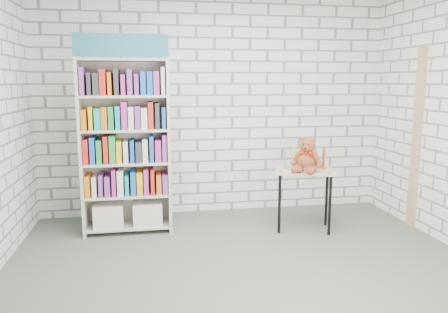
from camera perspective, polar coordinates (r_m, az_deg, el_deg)
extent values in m
plane|color=#4A5446|center=(4.12, 3.23, -14.91)|extent=(4.50, 4.50, 0.00)
cube|color=silver|center=(5.72, -1.21, 6.56)|extent=(4.50, 0.02, 2.80)
cube|color=silver|center=(1.88, 17.58, -0.41)|extent=(4.50, 0.02, 2.80)
cube|color=beige|center=(5.10, -18.04, 1.03)|extent=(0.03, 0.38, 1.97)
cube|color=beige|center=(5.05, -7.26, 1.36)|extent=(0.03, 0.38, 1.97)
cube|color=beige|center=(5.23, -12.59, 1.49)|extent=(0.99, 0.02, 1.97)
cube|color=#286881|center=(4.83, -13.28, 13.98)|extent=(0.99, 0.02, 0.24)
cube|color=beige|center=(5.26, -12.30, -8.76)|extent=(0.92, 0.36, 0.03)
cube|color=beige|center=(5.16, -12.45, -4.83)|extent=(0.92, 0.36, 0.03)
cube|color=beige|center=(5.08, -12.60, -0.76)|extent=(0.92, 0.36, 0.03)
cube|color=beige|center=(5.03, -12.76, 3.42)|extent=(0.92, 0.36, 0.03)
cube|color=beige|center=(5.00, -12.92, 7.67)|extent=(0.92, 0.36, 0.03)
cube|color=beige|center=(5.00, -13.09, 12.19)|extent=(0.92, 0.36, 0.03)
cube|color=silver|center=(5.24, -14.77, -7.30)|extent=(0.33, 0.32, 0.26)
cube|color=silver|center=(5.22, -9.93, -7.19)|extent=(0.33, 0.32, 0.26)
cube|color=blue|center=(5.12, -12.51, -3.28)|extent=(0.92, 0.32, 0.26)
cube|color=green|center=(5.05, -12.67, 0.84)|extent=(0.92, 0.32, 0.26)
cube|color=orange|center=(5.00, -12.83, 5.07)|extent=(0.92, 0.32, 0.26)
cube|color=#BF338C|center=(4.99, -12.99, 9.34)|extent=(0.92, 0.32, 0.26)
cube|color=tan|center=(5.14, 10.48, -1.84)|extent=(0.77, 0.63, 0.03)
cylinder|color=black|center=(5.04, 7.26, -6.17)|extent=(0.03, 0.03, 0.69)
cylinder|color=black|center=(5.38, 7.26, -5.13)|extent=(0.03, 0.03, 0.69)
cylinder|color=black|center=(5.07, 13.66, -6.26)|extent=(0.03, 0.03, 0.69)
cylinder|color=black|center=(5.41, 13.24, -5.23)|extent=(0.03, 0.03, 0.69)
cylinder|color=black|center=(4.96, 7.47, -2.02)|extent=(0.04, 0.04, 0.01)
cylinder|color=black|center=(4.99, 13.70, -2.14)|extent=(0.04, 0.04, 0.01)
cube|color=teal|center=(5.20, 8.00, 0.10)|extent=(0.07, 0.20, 0.28)
cube|color=yellow|center=(5.21, 8.99, 0.08)|extent=(0.07, 0.20, 0.28)
cube|color=orange|center=(5.21, 9.98, 0.06)|extent=(0.07, 0.20, 0.28)
cube|color=black|center=(5.22, 10.96, 0.04)|extent=(0.07, 0.20, 0.28)
cube|color=silver|center=(5.22, 11.95, 0.02)|extent=(0.07, 0.20, 0.28)
cube|color=#C94E23|center=(5.23, 12.93, 0.00)|extent=(0.07, 0.20, 0.28)
ellipsoid|color=brown|center=(5.03, 10.83, -0.57)|extent=(0.23, 0.20, 0.23)
sphere|color=brown|center=(5.00, 10.88, 1.40)|extent=(0.16, 0.16, 0.16)
sphere|color=brown|center=(5.02, 10.28, 2.22)|extent=(0.06, 0.06, 0.06)
sphere|color=brown|center=(4.99, 11.62, 2.13)|extent=(0.06, 0.06, 0.06)
sphere|color=brown|center=(4.94, 10.67, 1.05)|extent=(0.07, 0.07, 0.07)
sphere|color=black|center=(4.94, 10.36, 1.58)|extent=(0.02, 0.02, 0.02)
sphere|color=black|center=(4.92, 11.00, 1.53)|extent=(0.02, 0.02, 0.02)
sphere|color=black|center=(4.91, 10.58, 1.07)|extent=(0.02, 0.02, 0.02)
cylinder|color=brown|center=(5.04, 9.51, -0.14)|extent=(0.11, 0.14, 0.16)
cylinder|color=brown|center=(4.98, 12.06, -0.34)|extent=(0.14, 0.08, 0.16)
sphere|color=brown|center=(5.04, 9.08, -0.88)|extent=(0.07, 0.07, 0.07)
sphere|color=brown|center=(4.97, 12.35, -1.14)|extent=(0.07, 0.07, 0.07)
cylinder|color=brown|center=(4.95, 9.72, -1.54)|extent=(0.12, 0.19, 0.09)
cylinder|color=brown|center=(4.92, 11.19, -1.66)|extent=(0.18, 0.16, 0.09)
sphere|color=brown|center=(4.89, 9.16, -1.74)|extent=(0.08, 0.08, 0.08)
sphere|color=brown|center=(4.84, 11.28, -1.92)|extent=(0.08, 0.08, 0.08)
cone|color=red|center=(4.96, 10.23, 0.46)|extent=(0.09, 0.09, 0.06)
cone|color=red|center=(4.94, 11.09, 0.40)|extent=(0.09, 0.09, 0.06)
sphere|color=red|center=(4.95, 10.65, 0.42)|extent=(0.04, 0.04, 0.04)
cube|color=tan|center=(5.58, 23.84, 2.04)|extent=(0.05, 0.12, 2.10)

